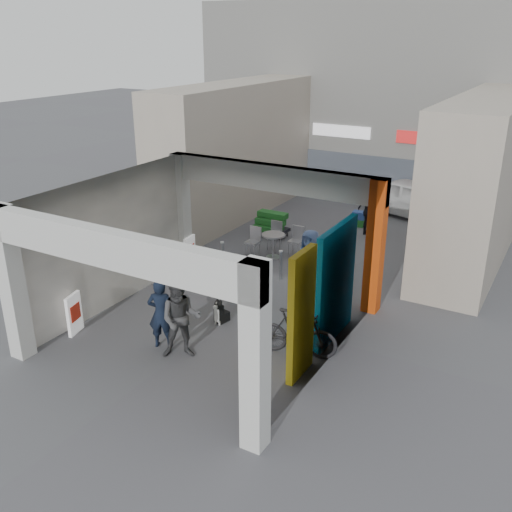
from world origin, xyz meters
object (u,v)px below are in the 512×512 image
Objects in this scene: produce_stand at (270,227)px; bicycle_rear at (297,333)px; man_crates at (370,211)px; bicycle_front at (317,303)px; border_collie at (220,313)px; man_elderly at (310,261)px; man_with_dog at (161,314)px; man_back_turned at (181,319)px; cafe_set at (274,244)px; white_van at (418,200)px.

bicycle_rear reaches higher than produce_stand.
man_crates is 6.86m from bicycle_front.
border_collie is 0.37× the size of man_elderly.
produce_stand is 7.95m from bicycle_rear.
man_with_dog reaches higher than produce_stand.
man_elderly is at bearing 60.93° from bicycle_front.
cafe_set is at bearing 67.48° from man_back_turned.
bicycle_front is at bearing -1.94° from bicycle_rear.
produce_stand is 6.58m from border_collie.
produce_stand is 0.69× the size of bicycle_rear.
man_with_dog is 0.93× the size of man_elderly.
man_crates is (2.98, 1.84, 0.55)m from produce_stand.
bicycle_rear is at bearing -49.41° from produce_stand.
border_collie is at bearing -64.53° from produce_stand.
man_crates is (1.51, 9.71, 0.05)m from man_with_dog.
produce_stand is at bearing 122.68° from cafe_set.
cafe_set is at bearing 147.41° from man_elderly.
bicycle_front is at bearing -153.74° from man_with_dog.
man_with_dog is 0.90× the size of man_back_turned.
white_van reaches higher than cafe_set.
border_collie is 2.36m from bicycle_rear.
bicycle_rear is 11.41m from white_van.
cafe_set is 0.89× the size of man_crates.
produce_stand is at bearing 50.09° from man_crates.
man_back_turned is 1.05× the size of man_crates.
man_crates is (2.06, 3.28, 0.55)m from cafe_set.
cafe_set is 1.71m from produce_stand.
man_with_dog is 3.08m from bicycle_rear.
cafe_set is 0.87× the size of man_elderly.
man_with_dog is at bearing -173.27° from white_van.
cafe_set is 6.48m from man_with_dog.
white_van is at bearing -89.19° from man_crates.
man_back_turned is at bearing 146.84° from man_with_dog.
cafe_set is 4.66m from bicycle_front.
man_with_dog is 12.83m from white_van.
bicycle_rear is at bearing 1.37° from border_collie.
produce_stand is at bearing 119.20° from border_collie.
cafe_set is 0.94× the size of man_with_dog.
man_elderly reaches higher than bicycle_rear.
border_collie is 0.16× the size of white_van.
border_collie is 0.39× the size of bicycle_front.
man_elderly is (1.13, 2.77, 0.63)m from border_collie.
man_back_turned is 9.87m from man_crates.
bicycle_front is (4.00, -4.93, 0.12)m from produce_stand.
border_collie is at bearing 153.09° from bicycle_front.
man_with_dog is 3.90m from bicycle_front.
white_van is at bearing 30.09° from bicycle_front.
bicycle_front is (1.89, 3.06, -0.47)m from man_back_turned.
man_back_turned is at bearing -92.19° from man_elderly.
bicycle_rear is (4.30, -6.68, 0.22)m from produce_stand.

